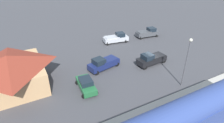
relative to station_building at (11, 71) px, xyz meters
The scene contains 9 objects.
ground_plane 22.50m from the station_building, 100.31° to the right, with size 200.00×200.00×0.00m, color #424247.
platform 26.19m from the station_building, 122.47° to the right, with size 3.20×46.00×0.30m.
station_building is the anchor object (origin of this frame).
pickup_black 21.76m from the station_building, 101.07° to the right, with size 2.28×5.51×2.14m.
pickup_charcoal 29.93m from the station_building, 76.94° to the right, with size 2.59×5.60×2.14m.
sedan_green 10.52m from the station_building, 122.79° to the right, with size 4.63×2.55×1.74m.
pickup_silver 22.17m from the station_building, 70.74° to the right, with size 2.70×5.62×2.14m.
pickup_navy 13.55m from the station_building, 96.86° to the right, with size 3.03×5.69×2.14m.
light_pole_near_platform 24.10m from the station_building, 117.80° to the right, with size 0.44×0.44×7.23m.
Camera 1 is at (-21.74, 20.07, 15.84)m, focal length 29.67 mm.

